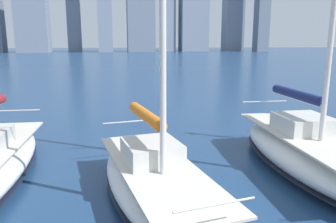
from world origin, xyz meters
TOP-DOWN VIEW (x-y plane):
  - city_skyline at (1.91, -160.01)m, footprint 161.83×22.66m
  - sailboat_navy at (-4.68, -6.66)m, footprint 3.04×8.01m
  - sailboat_orange at (0.52, -5.58)m, footprint 3.46×7.33m

SIDE VIEW (x-z plane):
  - sailboat_orange at x=0.52m, z-range -5.20..6.47m
  - sailboat_navy at x=-4.68m, z-range -5.81..7.29m
  - city_skyline at x=1.91m, z-range -5.85..47.70m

